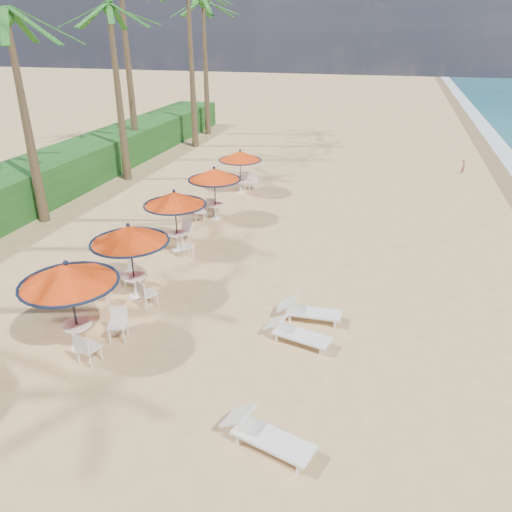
{
  "coord_description": "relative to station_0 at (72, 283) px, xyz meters",
  "views": [
    {
      "loc": [
        2.14,
        -8.62,
        7.48
      ],
      "look_at": [
        -1.38,
        4.45,
        1.2
      ],
      "focal_mm": 35.0,
      "sensor_mm": 36.0,
      "label": 1
    }
  ],
  "objects": [
    {
      "name": "lounger_far",
      "position": [
        5.25,
        2.83,
        -1.59
      ],
      "size": [
        1.77,
        0.59,
        0.63
      ],
      "rotation": [
        0.0,
        0.0,
        0.02
      ],
      "color": "white",
      "rests_on": "ground"
    },
    {
      "name": "palm_3",
      "position": [
        -6.74,
        7.66,
        5.38
      ],
      "size": [
        5.0,
        5.0,
        8.0
      ],
      "color": "brown",
      "rests_on": "ground"
    },
    {
      "name": "scrub_hedge",
      "position": [
        -8.66,
        10.6,
        -0.99
      ],
      "size": [
        3.0,
        40.0,
        1.8
      ],
      "primitive_type": "cube",
      "color": "#194716",
      "rests_on": "ground"
    },
    {
      "name": "station_0",
      "position": [
        0.0,
        0.0,
        0.0
      ],
      "size": [
        2.38,
        2.38,
        2.48
      ],
      "color": "black",
      "rests_on": "ground"
    },
    {
      "name": "station_2",
      "position": [
        -0.07,
        6.32,
        -0.12
      ],
      "size": [
        2.22,
        2.25,
        2.32
      ],
      "color": "black",
      "rests_on": "ground"
    },
    {
      "name": "person",
      "position": [
        11.01,
        20.07,
        -1.48
      ],
      "size": [
        0.28,
        0.35,
        0.82
      ],
      "primitive_type": "imported",
      "rotation": [
        0.0,
        0.0,
        1.25
      ],
      "color": "#935D4A",
      "rests_on": "ground"
    },
    {
      "name": "ground",
      "position": [
        4.84,
        -0.4,
        -1.89
      ],
      "size": [
        160.0,
        160.0,
        0.0
      ],
      "primitive_type": "plane",
      "color": "tan",
      "rests_on": "ground"
    },
    {
      "name": "lounger_mid",
      "position": [
        5.15,
        1.68,
        -1.6
      ],
      "size": [
        1.83,
        0.97,
        0.63
      ],
      "rotation": [
        0.0,
        0.0,
        -0.25
      ],
      "color": "white",
      "rests_on": "ground"
    },
    {
      "name": "palm_7",
      "position": [
        -6.43,
        26.84,
        6.42
      ],
      "size": [
        5.0,
        5.0,
        9.1
      ],
      "color": "brown",
      "rests_on": "ground"
    },
    {
      "name": "station_3",
      "position": [
        0.12,
        9.71,
        -0.15
      ],
      "size": [
        2.19,
        2.19,
        2.28
      ],
      "color": "black",
      "rests_on": "ground"
    },
    {
      "name": "station_1",
      "position": [
        0.0,
        2.75,
        -0.14
      ],
      "size": [
        2.29,
        2.29,
        2.39
      ],
      "color": "black",
      "rests_on": "ground"
    },
    {
      "name": "palm_4",
      "position": [
        -6.39,
        14.22,
        5.78
      ],
      "size": [
        5.0,
        5.0,
        8.42
      ],
      "color": "brown",
      "rests_on": "ground"
    },
    {
      "name": "station_4",
      "position": [
        0.15,
        13.59,
        -0.31
      ],
      "size": [
        2.07,
        2.15,
        2.16
      ],
      "color": "black",
      "rests_on": "ground"
    },
    {
      "name": "lounger_near",
      "position": [
        5.24,
        -1.95,
        -1.57
      ],
      "size": [
        1.98,
        1.13,
        0.68
      ],
      "rotation": [
        0.0,
        0.0,
        -0.3
      ],
      "color": "white",
      "rests_on": "ground"
    }
  ]
}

